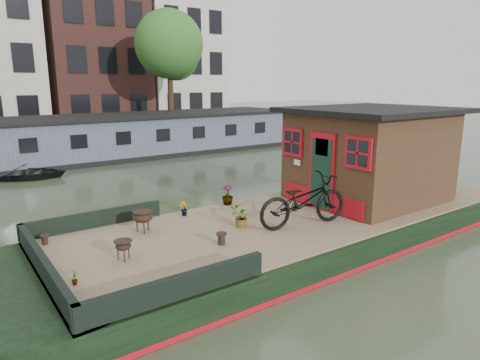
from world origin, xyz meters
TOP-DOWN VIEW (x-y plane):
  - ground at (0.00, 0.00)m, footprint 120.00×120.00m
  - houseboat_hull at (-1.33, 0.00)m, footprint 14.01×4.02m
  - houseboat_deck at (0.00, 0.00)m, footprint 11.80×3.80m
  - bow_bulwark at (-5.07, 0.00)m, footprint 3.00×4.00m
  - cabin at (2.19, 0.00)m, footprint 4.00×3.50m
  - bicycle at (-0.77, -0.62)m, footprint 2.24×1.10m
  - potted_plant_b at (-2.55, 1.52)m, footprint 0.21×0.23m
  - potted_plant_c at (-1.94, 0.08)m, footprint 0.42×0.37m
  - potted_plant_d at (-1.18, 1.70)m, footprint 0.39×0.39m
  - potted_plant_e at (-5.60, -0.62)m, footprint 0.12×0.16m
  - brazier_front at (-4.64, -0.15)m, footprint 0.45×0.45m
  - brazier_rear at (-3.77, 1.03)m, footprint 0.55×0.55m
  - bollard_port at (-5.60, 1.47)m, footprint 0.17×0.17m
  - bollard_stbd at (-2.83, -0.53)m, footprint 0.21×0.21m
  - dinghy at (-4.42, 11.35)m, footprint 4.01×3.64m
  - far_houseboat at (0.00, 14.00)m, footprint 20.40×4.40m
  - quay at (0.00, 20.50)m, footprint 60.00×6.00m
  - townhouse_row at (0.15, 27.50)m, footprint 27.25×8.00m
  - tree_right at (6.14, 19.07)m, footprint 4.40×4.40m

SIDE VIEW (x-z plane):
  - ground at x=0.00m, z-range 0.00..0.00m
  - houseboat_hull at x=-1.33m, z-range -0.03..0.57m
  - dinghy at x=-4.42m, z-range 0.00..0.68m
  - quay at x=0.00m, z-range 0.00..0.90m
  - houseboat_deck at x=0.00m, z-range 0.60..0.65m
  - bollard_port at x=-5.60m, z-range 0.65..0.84m
  - bollard_stbd at x=-2.83m, z-range 0.65..0.89m
  - potted_plant_e at x=-5.60m, z-range 0.65..0.93m
  - potted_plant_b at x=-2.55m, z-range 0.65..0.98m
  - bow_bulwark at x=-5.07m, z-range 0.65..1.00m
  - brazier_front at x=-4.64m, z-range 0.65..1.02m
  - potted_plant_c at x=-1.94m, z-range 0.65..1.10m
  - brazier_rear at x=-3.77m, z-range 0.65..1.10m
  - potted_plant_d at x=-1.18m, z-range 0.65..1.17m
  - far_houseboat at x=0.00m, z-range -0.09..2.02m
  - bicycle at x=-0.77m, z-range 0.65..1.78m
  - cabin at x=2.19m, z-range 0.67..3.09m
  - tree_right at x=6.14m, z-range 2.19..9.59m
  - townhouse_row at x=0.15m, z-range -0.35..16.15m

